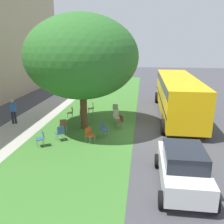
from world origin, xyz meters
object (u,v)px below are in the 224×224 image
object	(u,v)px
chair_2	(117,116)
school_bus	(178,93)
chair_8	(41,137)
pedestrian_0	(13,110)
chair_0	(92,107)
chair_3	(104,128)
chair_9	(116,109)
parked_car	(183,167)
chair_7	(89,134)
chair_4	(63,125)
chair_5	(60,132)
chair_6	(71,112)
chair_10	(83,114)
chair_1	(120,121)
street_tree	(82,57)

from	to	relation	value
chair_2	school_bus	world-z (taller)	school_bus
chair_8	pedestrian_0	bearing A→B (deg)	45.21
chair_0	chair_3	bearing A→B (deg)	-159.52
chair_9	chair_2	bearing A→B (deg)	-171.66
chair_0	parked_car	world-z (taller)	parked_car
chair_3	chair_7	bearing A→B (deg)	144.96
chair_4	chair_3	bearing A→B (deg)	-97.34
chair_9	pedestrian_0	size ratio (longest dim) A/B	0.52
chair_5	chair_6	xyz separation A→B (m)	(4.06, 0.59, 0.00)
chair_10	school_bus	bearing A→B (deg)	-71.22
chair_4	chair_7	size ratio (longest dim) A/B	1.00
chair_1	school_bus	distance (m)	5.31
chair_4	parked_car	xyz separation A→B (m)	(-5.01, -6.36, 0.32)
chair_8	parked_car	xyz separation A→B (m)	(-2.91, -6.88, 0.32)
chair_5	chair_3	bearing A→B (deg)	-68.67
chair_3	chair_9	bearing A→B (deg)	-2.50
chair_10	chair_6	bearing A→B (deg)	62.06
chair_1	parked_car	distance (m)	6.88
chair_4	chair_8	distance (m)	2.16
chair_9	chair_10	world-z (taller)	same
chair_1	chair_7	size ratio (longest dim) A/B	1.00
chair_4	chair_7	world-z (taller)	same
street_tree	chair_7	xyz separation A→B (m)	(-2.25, -0.85, -4.00)
pedestrian_0	street_tree	bearing A→B (deg)	-93.12
chair_7	chair_9	world-z (taller)	same
chair_8	school_bus	xyz separation A→B (m)	(6.61, -7.86, 1.24)
chair_0	parked_car	distance (m)	10.68
chair_3	school_bus	bearing A→B (deg)	-44.47
chair_2	chair_8	world-z (taller)	same
street_tree	school_bus	xyz separation A→B (m)	(3.54, -6.27, -2.76)
pedestrian_0	school_bus	bearing A→B (deg)	-73.77
chair_6	chair_5	bearing A→B (deg)	-171.69
chair_8	pedestrian_0	size ratio (longest dim) A/B	0.52
chair_3	chair_4	bearing A→B (deg)	82.66
chair_4	pedestrian_0	xyz separation A→B (m)	(1.24, 3.88, 0.41)
chair_1	chair_9	size ratio (longest dim) A/B	1.00
chair_3	chair_7	size ratio (longest dim) A/B	1.00
chair_0	chair_3	size ratio (longest dim) A/B	1.00
chair_10	parked_car	xyz separation A→B (m)	(-7.26, -5.66, 0.32)
street_tree	chair_3	world-z (taller)	street_tree
chair_8	chair_6	bearing A→B (deg)	-2.00
chair_0	pedestrian_0	distance (m)	5.62
school_bus	street_tree	bearing A→B (deg)	119.44
chair_0	street_tree	bearing A→B (deg)	-177.00
street_tree	chair_6	size ratio (longest dim) A/B	7.99
chair_6	chair_10	distance (m)	1.19
chair_1	chair_7	world-z (taller)	same
chair_8	chair_9	bearing A→B (deg)	-28.11
chair_2	chair_3	xyz separation A→B (m)	(-2.44, 0.48, 0.00)
chair_0	chair_8	world-z (taller)	same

